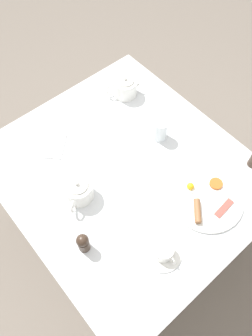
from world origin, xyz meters
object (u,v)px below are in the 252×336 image
at_px(knife_by_plate, 120,292).
at_px(teapot_near, 125,87).
at_px(napkin_folded, 54,146).
at_px(salt_grinder, 83,243).
at_px(teacup_with_saucer_left, 163,252).
at_px(water_glass_short, 160,130).
at_px(fork_by_plate, 136,190).
at_px(breakfast_plate, 206,198).
at_px(teapot_far, 79,190).

bearing_deg(knife_by_plate, teapot_near, 48.49).
xyz_separation_m(teapot_near, napkin_folded, (-0.48, -0.04, -0.04)).
bearing_deg(napkin_folded, salt_grinder, -110.44).
xyz_separation_m(salt_grinder, knife_by_plate, (-0.00, -0.22, -0.05)).
bearing_deg(teacup_with_saucer_left, knife_by_plate, -179.91).
xyz_separation_m(teacup_with_saucer_left, salt_grinder, (-0.22, 0.22, 0.03)).
bearing_deg(teacup_with_saucer_left, water_glass_short, 47.77).
bearing_deg(fork_by_plate, teapot_near, 54.60).
relative_size(teacup_with_saucer_left, knife_by_plate, 0.75).
distance_m(teapot_near, water_glass_short, 0.33).
xyz_separation_m(breakfast_plate, teapot_near, (0.14, 0.70, 0.04)).
height_order(teapot_far, knife_by_plate, teapot_far).
bearing_deg(teapot_far, fork_by_plate, -71.63).
relative_size(teacup_with_saucer_left, salt_grinder, 1.43).
xyz_separation_m(teapot_near, fork_by_plate, (-0.33, -0.47, -0.05)).
distance_m(breakfast_plate, knife_by_plate, 0.53).
relative_size(napkin_folded, knife_by_plate, 0.82).
distance_m(teapot_far, fork_by_plate, 0.25).
distance_m(breakfast_plate, teapot_far, 0.55).
relative_size(teapot_near, water_glass_short, 1.76).
bearing_deg(water_glass_short, napkin_folded, 146.01).
height_order(teapot_near, water_glass_short, teapot_near).
xyz_separation_m(napkin_folded, knife_by_plate, (-0.18, -0.71, -0.00)).
height_order(teacup_with_saucer_left, water_glass_short, water_glass_short).
height_order(teacup_with_saucer_left, knife_by_plate, teacup_with_saucer_left).
relative_size(teapot_near, napkin_folded, 1.14).
bearing_deg(breakfast_plate, napkin_folded, 117.44).
relative_size(teapot_far, napkin_folded, 1.03).
distance_m(napkin_folded, fork_by_plate, 0.45).
height_order(teapot_far, fork_by_plate, teapot_far).
height_order(teapot_near, fork_by_plate, teapot_near).
height_order(fork_by_plate, knife_by_plate, same).
bearing_deg(salt_grinder, teapot_near, 38.60).
distance_m(water_glass_short, knife_by_plate, 0.74).
distance_m(teacup_with_saucer_left, water_glass_short, 0.57).
distance_m(breakfast_plate, teapot_near, 0.71).
distance_m(teapot_near, napkin_folded, 0.48).
height_order(teapot_near, teapot_far, same).
height_order(breakfast_plate, salt_grinder, salt_grinder).
xyz_separation_m(teacup_with_saucer_left, water_glass_short, (0.39, 0.42, 0.03)).
distance_m(water_glass_short, fork_by_plate, 0.32).
relative_size(fork_by_plate, knife_by_plate, 0.71).
xyz_separation_m(water_glass_short, knife_by_plate, (-0.61, -0.42, -0.05)).
relative_size(teapot_near, teapot_far, 1.11).
xyz_separation_m(teapot_near, teapot_far, (-0.54, -0.33, 0.00)).
relative_size(teapot_near, teacup_with_saucer_left, 1.25).
distance_m(teapot_far, teacup_with_saucer_left, 0.43).
height_order(breakfast_plate, napkin_folded, breakfast_plate).
bearing_deg(knife_by_plate, teapot_far, 73.46).
relative_size(teapot_near, fork_by_plate, 1.31).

